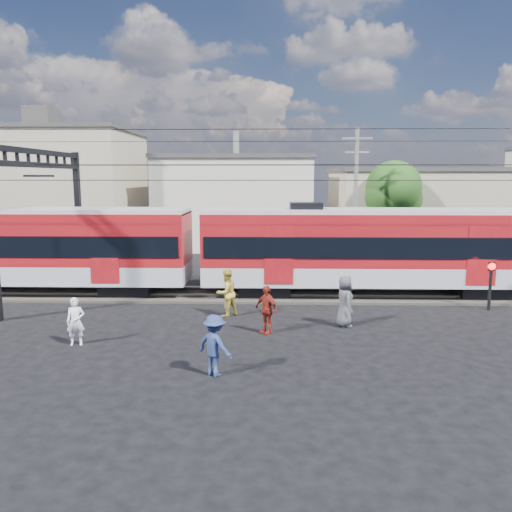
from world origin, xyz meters
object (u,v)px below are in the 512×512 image
object	(u,v)px
commuter_train	(378,247)
pedestrian_a	(76,321)
pedestrian_c	(215,345)
crossing_signal	(491,277)

from	to	relation	value
commuter_train	pedestrian_a	world-z (taller)	commuter_train
pedestrian_c	pedestrian_a	bearing A→B (deg)	8.08
pedestrian_a	pedestrian_c	bearing A→B (deg)	-38.39
commuter_train	crossing_signal	bearing A→B (deg)	-29.04
pedestrian_a	pedestrian_c	world-z (taller)	pedestrian_c
commuter_train	pedestrian_c	distance (m)	11.92
commuter_train	pedestrian_c	size ratio (longest dim) A/B	27.90
pedestrian_c	crossing_signal	distance (m)	13.24
pedestrian_a	crossing_signal	size ratio (longest dim) A/B	0.78
commuter_train	pedestrian_a	size ratio (longest dim) A/B	30.67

